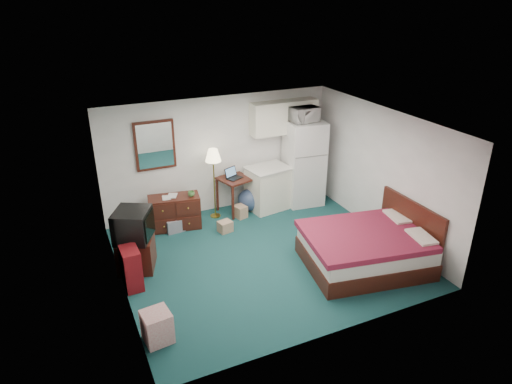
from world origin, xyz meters
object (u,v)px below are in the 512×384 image
kitchen_counter (268,189)px  bed (365,249)px  floor_lamp (214,184)px  suitcase (132,268)px  desk (235,195)px  tv_stand (136,253)px  dresser (175,212)px  fridge (304,163)px

kitchen_counter → bed: (0.53, -2.79, -0.14)m
floor_lamp → suitcase: bearing=-138.7°
desk → tv_stand: 2.75m
dresser → floor_lamp: (0.91, 0.13, 0.42)m
floor_lamp → fridge: size_ratio=0.80×
suitcase → bed: bearing=-16.9°
fridge → bed: size_ratio=0.94×
kitchen_counter → floor_lamp: bearing=166.8°
kitchen_counter → suitcase: bearing=-161.0°
kitchen_counter → fridge: (0.87, -0.02, 0.48)m
floor_lamp → kitchen_counter: size_ratio=1.63×
dresser → kitchen_counter: bearing=10.7°
suitcase → tv_stand: bearing=70.5°
kitchen_counter → fridge: fridge is taller
bed → tv_stand: bed is taller
tv_stand → fridge: bearing=35.5°
dresser → kitchen_counter: kitchen_counter is taller
dresser → tv_stand: dresser is taller
tv_stand → kitchen_counter: bearing=40.0°
floor_lamp → desk: floor_lamp is taller
desk → kitchen_counter: bearing=-26.2°
dresser → kitchen_counter: (2.12, 0.04, 0.12)m
desk → kitchen_counter: 0.74m
dresser → bed: 3.82m
tv_stand → suitcase: 0.58m
kitchen_counter → fridge: size_ratio=0.49×
fridge → bed: 2.86m
kitchen_counter → dresser: bearing=172.1°
suitcase → fridge: bearing=20.8°
bed → tv_stand: bearing=166.4°
desk → kitchen_counter: size_ratio=0.85×
kitchen_counter → bed: kitchen_counter is taller
floor_lamp → kitchen_counter: (1.21, -0.09, -0.29)m
dresser → suitcase: 2.08m
floor_lamp → desk: size_ratio=1.93×
desk → dresser: bearing=172.0°
floor_lamp → tv_stand: floor_lamp is taller
suitcase → desk: bearing=34.5°
desk → suitcase: (-2.58, -1.89, -0.04)m
floor_lamp → bed: floor_lamp is taller
bed → fridge: bearing=93.1°
desk → kitchen_counter: (0.72, -0.14, 0.07)m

